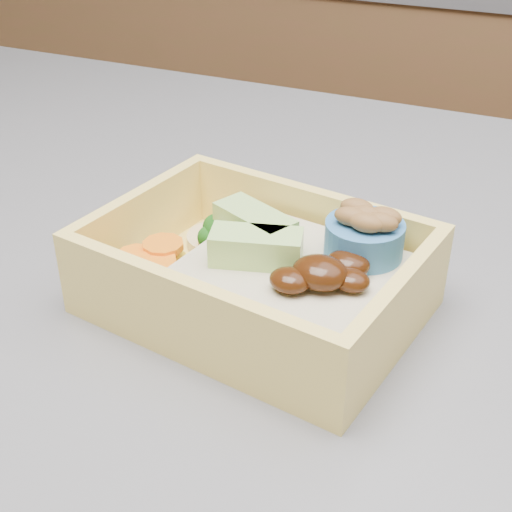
% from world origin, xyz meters
% --- Properties ---
extents(bento_box, '(0.21, 0.17, 0.07)m').
position_xyz_m(bento_box, '(-0.03, -0.09, 0.95)').
color(bento_box, '#FDDB68').
rests_on(bento_box, island).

